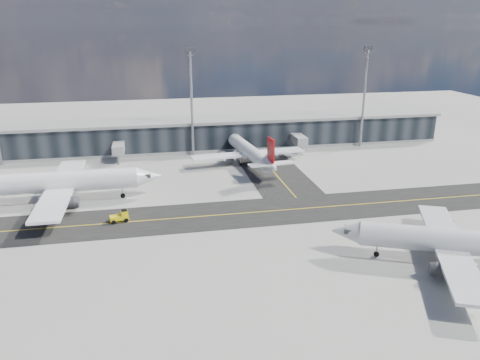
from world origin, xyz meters
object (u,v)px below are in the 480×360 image
(airliner_near, at_px, (461,242))
(airliner_redtail, at_px, (250,152))
(airliner_af, at_px, (52,183))
(service_van, at_px, (222,155))
(baggage_tug, at_px, (121,216))

(airliner_near, bearing_deg, airliner_redtail, 42.77)
(airliner_af, xyz_separation_m, service_van, (39.47, 26.79, -3.61))
(airliner_redtail, bearing_deg, airliner_near, -77.29)
(airliner_redtail, height_order, airliner_near, airliner_near)
(airliner_af, relative_size, service_van, 8.70)
(airliner_af, relative_size, airliner_near, 1.19)
(airliner_near, bearing_deg, airliner_af, 82.39)
(baggage_tug, bearing_deg, airliner_redtail, 123.84)
(airliner_af, relative_size, baggage_tug, 12.08)
(airliner_near, relative_size, service_van, 7.30)
(airliner_near, height_order, service_van, airliner_near)
(service_van, bearing_deg, airliner_redtail, -55.64)
(airliner_af, distance_m, airliner_near, 76.42)
(airliner_af, height_order, baggage_tug, airliner_af)
(airliner_af, height_order, service_van, airliner_af)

